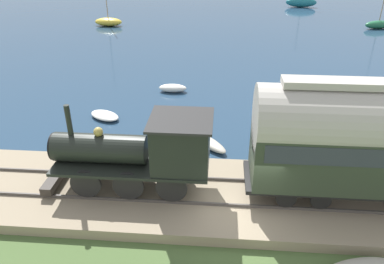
% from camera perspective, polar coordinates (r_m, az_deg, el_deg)
% --- Properties ---
extents(ground_plane, '(200.00, 200.00, 0.00)m').
position_cam_1_polar(ground_plane, '(14.68, 7.69, -12.50)').
color(ground_plane, '#476033').
extents(harbor_water, '(80.00, 80.00, 0.01)m').
position_cam_1_polar(harbor_water, '(55.68, 5.87, 17.83)').
color(harbor_water, navy).
rests_on(harbor_water, ground).
extents(rail_embankment, '(5.07, 56.00, 0.54)m').
position_cam_1_polar(rail_embankment, '(15.19, 7.62, -9.89)').
color(rail_embankment, gray).
rests_on(rail_embankment, ground).
extents(steam_locomotive, '(2.26, 6.53, 3.44)m').
position_cam_1_polar(steam_locomotive, '(14.25, -6.99, -2.51)').
color(steam_locomotive, black).
rests_on(steam_locomotive, rail_embankment).
extents(sailboat_teal, '(1.49, 4.54, 6.42)m').
position_cam_1_polar(sailboat_teal, '(60.97, 16.30, 18.46)').
color(sailboat_teal, '#1E707A').
rests_on(sailboat_teal, harbor_water).
extents(sailboat_green, '(1.80, 3.41, 5.81)m').
position_cam_1_polar(sailboat_green, '(49.21, 26.56, 14.48)').
color(sailboat_green, '#236B42').
rests_on(sailboat_green, harbor_water).
extents(sailboat_yellow, '(1.88, 3.31, 8.21)m').
position_cam_1_polar(sailboat_yellow, '(46.87, -12.63, 16.14)').
color(sailboat_yellow, gold).
rests_on(sailboat_yellow, harbor_water).
extents(rowboat_off_pier, '(2.60, 2.42, 0.39)m').
position_cam_1_polar(rowboat_off_pier, '(18.92, 2.28, -1.47)').
color(rowboat_off_pier, '#B7B2A3').
rests_on(rowboat_off_pier, harbor_water).
extents(rowboat_mid_harbor, '(1.58, 2.05, 0.37)m').
position_cam_1_polar(rowboat_mid_harbor, '(19.87, 24.13, -2.61)').
color(rowboat_mid_harbor, beige).
rests_on(rowboat_mid_harbor, harbor_water).
extents(rowboat_far_out, '(0.88, 1.87, 0.52)m').
position_cam_1_polar(rowboat_far_out, '(25.58, -2.95, 6.71)').
color(rowboat_far_out, silver).
rests_on(rowboat_far_out, harbor_water).
extents(rowboat_near_shore, '(1.99, 2.26, 0.34)m').
position_cam_1_polar(rowboat_near_shore, '(22.31, -13.15, 2.47)').
color(rowboat_near_shore, silver).
rests_on(rowboat_near_shore, harbor_water).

